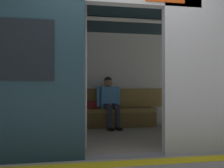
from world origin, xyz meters
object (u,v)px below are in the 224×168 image
object	(u,v)px
bench_seat	(101,113)
grab_pole_door	(86,75)
person_seated	(109,99)
book	(123,107)
train_car	(104,52)
handbag	(93,105)

from	to	relation	value
bench_seat	grab_pole_door	world-z (taller)	grab_pole_door
person_seated	book	size ratio (longest dim) A/B	5.29
train_car	bench_seat	bearing A→B (deg)	-94.23
handbag	grab_pole_door	distance (m)	2.00
person_seated	handbag	bearing A→B (deg)	-14.91
train_car	person_seated	bearing A→B (deg)	-104.62
bench_seat	person_seated	world-z (taller)	person_seated
person_seated	book	xyz separation A→B (m)	(-0.34, -0.11, -0.21)
train_car	person_seated	distance (m)	1.41
person_seated	book	bearing A→B (deg)	-161.43
person_seated	grab_pole_door	world-z (taller)	grab_pole_door
bench_seat	person_seated	distance (m)	0.38
book	grab_pole_door	xyz separation A→B (m)	(1.01, 1.90, 0.66)
bench_seat	book	bearing A→B (deg)	-173.40
bench_seat	person_seated	bearing A→B (deg)	164.66
bench_seat	train_car	bearing A→B (deg)	85.77
train_car	grab_pole_door	world-z (taller)	train_car
bench_seat	handbag	bearing A→B (deg)	-14.41
person_seated	handbag	distance (m)	0.39
train_car	person_seated	world-z (taller)	train_car
person_seated	book	world-z (taller)	person_seated
train_car	handbag	distance (m)	1.55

